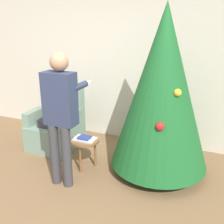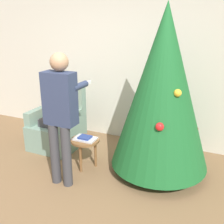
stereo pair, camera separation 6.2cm
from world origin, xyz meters
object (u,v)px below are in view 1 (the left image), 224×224
person_standing (60,110)px  armchair (57,127)px  christmas_tree (162,89)px  side_stool (85,144)px  person_seated (54,108)px

person_standing → armchair: bearing=128.6°
christmas_tree → armchair: christmas_tree is taller
christmas_tree → armchair: size_ratio=2.25×
christmas_tree → side_stool: size_ratio=5.16×
christmas_tree → side_stool: (-0.97, -0.32, -0.81)m
christmas_tree → person_standing: (-1.05, -0.75, -0.19)m
christmas_tree → person_seated: 1.81m
armchair → person_seated: size_ratio=0.80×
person_standing → side_stool: (0.08, 0.42, -0.63)m
side_stool → armchair: bearing=150.2°
armchair → side_stool: (0.76, -0.44, 0.03)m
person_seated → side_stool: bearing=-28.0°
armchair → person_standing: bearing=-51.4°
person_standing → christmas_tree: bearing=35.4°
person_standing → side_stool: bearing=79.7°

